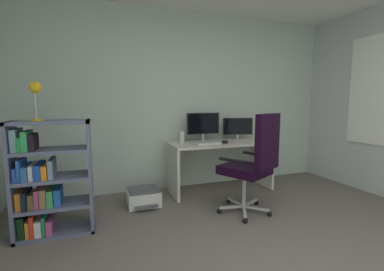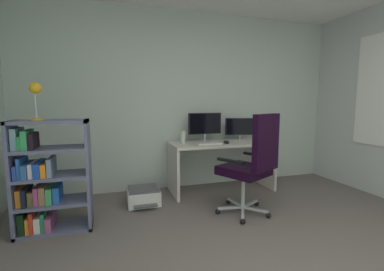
{
  "view_description": "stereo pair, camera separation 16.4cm",
  "coord_description": "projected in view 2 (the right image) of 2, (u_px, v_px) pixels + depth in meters",
  "views": [
    {
      "loc": [
        -1.27,
        -1.11,
        1.3
      ],
      "look_at": [
        -0.13,
        2.06,
        0.87
      ],
      "focal_mm": 24.79,
      "sensor_mm": 36.0,
      "label": 1
    },
    {
      "loc": [
        -1.12,
        -1.16,
        1.3
      ],
      "look_at": [
        -0.13,
        2.06,
        0.87
      ],
      "focal_mm": 24.79,
      "sensor_mm": 36.0,
      "label": 2
    }
  ],
  "objects": [
    {
      "name": "desktop_speaker",
      "position": [
        183.0,
        137.0,
        3.74
      ],
      "size": [
        0.07,
        0.07,
        0.17
      ],
      "primitive_type": "cylinder",
      "color": "silver",
      "rests_on": "desk"
    },
    {
      "name": "monitor_secondary",
      "position": [
        240.0,
        128.0,
        4.04
      ],
      "size": [
        0.46,
        0.18,
        0.34
      ],
      "color": "#B2B5B7",
      "rests_on": "desk"
    },
    {
      "name": "monitor_main",
      "position": [
        205.0,
        125.0,
        3.86
      ],
      "size": [
        0.5,
        0.18,
        0.42
      ],
      "color": "#B2B5B7",
      "rests_on": "desk"
    },
    {
      "name": "printer",
      "position": [
        143.0,
        196.0,
        3.4
      ],
      "size": [
        0.4,
        0.46,
        0.21
      ],
      "color": "silver",
      "rests_on": "ground"
    },
    {
      "name": "bookshelf",
      "position": [
        46.0,
        180.0,
        2.64
      ],
      "size": [
        0.71,
        0.35,
        1.12
      ],
      "color": "slate",
      "rests_on": "ground"
    },
    {
      "name": "desk",
      "position": [
        222.0,
        155.0,
        3.88
      ],
      "size": [
        1.49,
        0.63,
        0.72
      ],
      "color": "beige",
      "rests_on": "ground"
    },
    {
      "name": "computer_mouse",
      "position": [
        226.0,
        142.0,
        3.73
      ],
      "size": [
        0.08,
        0.11,
        0.03
      ],
      "primitive_type": "cube",
      "rotation": [
        0.0,
        0.0,
        -0.25
      ],
      "color": "black",
      "rests_on": "desk"
    },
    {
      "name": "keyboard",
      "position": [
        209.0,
        143.0,
        3.66
      ],
      "size": [
        0.34,
        0.14,
        0.02
      ],
      "primitive_type": "cube",
      "rotation": [
        0.0,
        0.0,
        0.02
      ],
      "color": "silver",
      "rests_on": "desk"
    },
    {
      "name": "wall_back",
      "position": [
        187.0,
        101.0,
        4.05
      ],
      "size": [
        4.78,
        0.1,
        2.62
      ],
      "primitive_type": "cube",
      "color": "silver",
      "rests_on": "ground"
    },
    {
      "name": "desk_lamp",
      "position": [
        36.0,
        92.0,
        2.53
      ],
      "size": [
        0.12,
        0.11,
        0.36
      ],
      "color": "gold",
      "rests_on": "bookshelf"
    },
    {
      "name": "office_chair",
      "position": [
        252.0,
        162.0,
        2.97
      ],
      "size": [
        0.66,
        0.7,
        1.18
      ],
      "color": "#B7BABC",
      "rests_on": "ground"
    }
  ]
}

